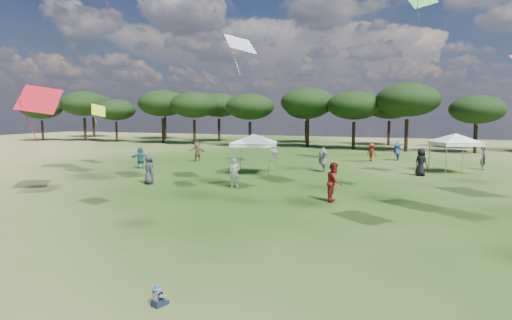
{
  "coord_description": "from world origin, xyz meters",
  "views": [
    {
      "loc": [
        4.79,
        -6.05,
        4.29
      ],
      "look_at": [
        0.13,
        6.0,
        2.85
      ],
      "focal_mm": 30.0,
      "sensor_mm": 36.0,
      "label": 1
    }
  ],
  "objects": [
    {
      "name": "tent_left",
      "position": [
        -6.08,
        21.63,
        2.68
      ],
      "size": [
        5.6,
        5.6,
        3.1
      ],
      "rotation": [
        0.0,
        0.0,
        0.15
      ],
      "color": "gray",
      "rests_on": "ground"
    },
    {
      "name": "toddler",
      "position": [
        -0.51,
        1.64,
        0.22
      ],
      "size": [
        0.36,
        0.39,
        0.49
      ],
      "rotation": [
        0.0,
        0.0,
        -0.28
      ],
      "color": "#151D30",
      "rests_on": "ground"
    },
    {
      "name": "tree_line",
      "position": [
        2.39,
        47.41,
        5.42
      ],
      "size": [
        108.78,
        17.63,
        7.77
      ],
      "color": "black",
      "rests_on": "ground"
    },
    {
      "name": "tent_right",
      "position": [
        7.09,
        27.21,
        2.69
      ],
      "size": [
        5.01,
        5.01,
        3.12
      ],
      "rotation": [
        0.0,
        0.0,
        0.42
      ],
      "color": "gray",
      "rests_on": "ground"
    },
    {
      "name": "festival_crowd",
      "position": [
        -2.1,
        25.2,
        0.88
      ],
      "size": [
        30.81,
        21.46,
        1.91
      ],
      "color": "black",
      "rests_on": "ground"
    }
  ]
}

